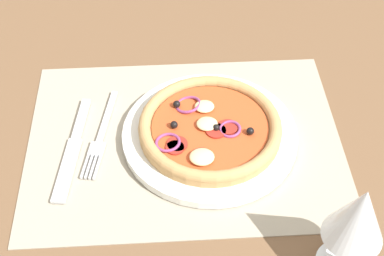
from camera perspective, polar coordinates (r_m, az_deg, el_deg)
name	(u,v)px	position (r cm, az deg, el deg)	size (l,w,h in cm)	color
ground_plane	(185,146)	(85.12, -0.77, -1.83)	(190.00, 140.00, 2.40)	brown
placemat	(184,140)	(84.08, -0.78, -1.20)	(46.91, 35.18, 0.40)	#A39984
plate	(210,135)	(83.56, 1.84, -0.76)	(26.24, 26.24, 1.28)	silver
pizza	(210,128)	(82.26, 1.82, 0.03)	(21.22, 21.22, 2.44)	tan
fork	(100,137)	(84.93, -9.33, -0.96)	(4.70, 17.98, 0.44)	silver
knife	(73,149)	(84.13, -12.06, -2.07)	(4.16, 20.05, 0.62)	silver
wine_glass	(358,217)	(66.09, 16.62, -8.75)	(7.20, 7.20, 14.90)	silver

